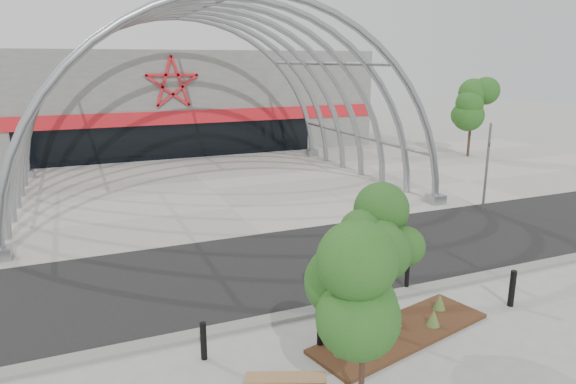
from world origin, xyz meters
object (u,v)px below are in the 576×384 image
object	(u,v)px
signal_pole	(487,165)
street_tree_0	(365,285)
street_tree_1	(383,233)
bollard_2	(370,286)
bench_0	(286,384)
bench_1	(370,327)

from	to	relation	value
signal_pole	street_tree_0	world-z (taller)	signal_pole
street_tree_0	street_tree_1	xyz separation A→B (m)	(2.03, 2.47, 0.04)
street_tree_0	bollard_2	size ratio (longest dim) A/B	4.29
bollard_2	street_tree_1	bearing A→B (deg)	-114.63
street_tree_0	bench_0	world-z (taller)	street_tree_0
bench_1	street_tree_1	bearing A→B (deg)	-38.37
street_tree_1	street_tree_0	bearing A→B (deg)	-129.44
street_tree_1	bench_1	world-z (taller)	street_tree_1
signal_pole	street_tree_0	xyz separation A→B (m)	(-13.39, -10.73, 0.60)
street_tree_0	bollard_2	distance (m)	5.76
street_tree_0	bench_1	distance (m)	4.17
street_tree_0	bench_1	size ratio (longest dim) A/B	2.15
signal_pole	bench_0	world-z (taller)	signal_pole
bench_0	bollard_2	size ratio (longest dim) A/B	1.99
street_tree_0	signal_pole	bearing A→B (deg)	38.71
street_tree_1	bench_0	distance (m)	4.48
street_tree_0	street_tree_1	bearing A→B (deg)	50.56
street_tree_1	bollard_2	distance (m)	3.22
street_tree_1	bollard_2	size ratio (longest dim) A/B	4.36
signal_pole	street_tree_1	xyz separation A→B (m)	(-11.36, -8.26, 0.65)
bench_1	bollard_2	xyz separation A→B (m)	(1.07, 1.74, 0.28)
signal_pole	street_tree_1	world-z (taller)	signal_pole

